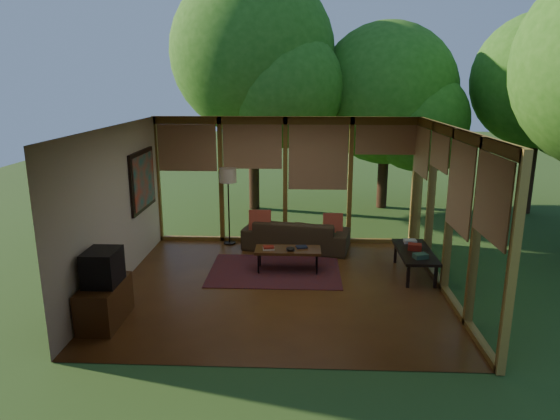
{
  "coord_description": "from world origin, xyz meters",
  "views": [
    {
      "loc": [
        0.36,
        -7.91,
        3.39
      ],
      "look_at": [
        -0.03,
        0.7,
        1.17
      ],
      "focal_mm": 32.0,
      "sensor_mm": 36.0,
      "label": 1
    }
  ],
  "objects_px": {
    "floor_lamp": "(228,180)",
    "side_console": "(415,253)",
    "media_cabinet": "(105,303)",
    "television": "(103,267)",
    "sofa": "(296,234)",
    "coffee_table": "(288,251)"
  },
  "relations": [
    {
      "from": "floor_lamp",
      "to": "sofa",
      "type": "bearing_deg",
      "value": -11.26
    },
    {
      "from": "media_cabinet",
      "to": "side_console",
      "type": "relative_size",
      "value": 0.71
    },
    {
      "from": "media_cabinet",
      "to": "television",
      "type": "height_order",
      "value": "television"
    },
    {
      "from": "media_cabinet",
      "to": "coffee_table",
      "type": "xyz_separation_m",
      "value": [
        2.58,
        2.15,
        0.09
      ]
    },
    {
      "from": "television",
      "to": "side_console",
      "type": "relative_size",
      "value": 0.39
    },
    {
      "from": "media_cabinet",
      "to": "side_console",
      "type": "height_order",
      "value": "media_cabinet"
    },
    {
      "from": "media_cabinet",
      "to": "television",
      "type": "bearing_deg",
      "value": 0.0
    },
    {
      "from": "television",
      "to": "coffee_table",
      "type": "bearing_deg",
      "value": 40.05
    },
    {
      "from": "sofa",
      "to": "side_console",
      "type": "height_order",
      "value": "sofa"
    },
    {
      "from": "sofa",
      "to": "coffee_table",
      "type": "relative_size",
      "value": 1.8
    },
    {
      "from": "floor_lamp",
      "to": "television",
      "type": "bearing_deg",
      "value": -108.77
    },
    {
      "from": "coffee_table",
      "to": "media_cabinet",
      "type": "bearing_deg",
      "value": -140.17
    },
    {
      "from": "media_cabinet",
      "to": "television",
      "type": "relative_size",
      "value": 1.82
    },
    {
      "from": "television",
      "to": "side_console",
      "type": "bearing_deg",
      "value": 23.13
    },
    {
      "from": "media_cabinet",
      "to": "floor_lamp",
      "type": "relative_size",
      "value": 0.61
    },
    {
      "from": "floor_lamp",
      "to": "side_console",
      "type": "xyz_separation_m",
      "value": [
        3.59,
        -1.62,
        -1.0
      ]
    },
    {
      "from": "sofa",
      "to": "media_cabinet",
      "type": "bearing_deg",
      "value": 62.57
    },
    {
      "from": "floor_lamp",
      "to": "side_console",
      "type": "height_order",
      "value": "floor_lamp"
    },
    {
      "from": "sofa",
      "to": "floor_lamp",
      "type": "height_order",
      "value": "floor_lamp"
    },
    {
      "from": "sofa",
      "to": "television",
      "type": "bearing_deg",
      "value": 62.77
    },
    {
      "from": "side_console",
      "to": "television",
      "type": "bearing_deg",
      "value": -156.87
    },
    {
      "from": "media_cabinet",
      "to": "sofa",
      "type": "bearing_deg",
      "value": 51.42
    }
  ]
}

